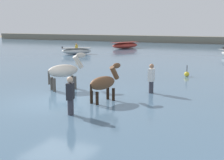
# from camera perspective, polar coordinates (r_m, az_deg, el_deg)

# --- Properties ---
(ground_plane) EXTENTS (120.00, 120.00, 0.00)m
(ground_plane) POSITION_cam_1_polar(r_m,az_deg,el_deg) (12.02, -9.93, -5.59)
(ground_plane) COLOR gray
(water_surface) EXTENTS (90.00, 90.00, 0.37)m
(water_surface) POSITION_cam_1_polar(r_m,az_deg,el_deg) (20.79, 5.93, 1.77)
(water_surface) COLOR slate
(water_surface) RESTS_ON ground
(horse_lead_bay) EXTENTS (0.80, 1.64, 1.78)m
(horse_lead_bay) POSITION_cam_1_polar(r_m,az_deg,el_deg) (11.53, -1.53, -0.72)
(horse_lead_bay) COLOR brown
(horse_lead_bay) RESTS_ON ground
(horse_trailing_pinto) EXTENTS (1.32, 1.68, 1.99)m
(horse_trailing_pinto) POSITION_cam_1_polar(r_m,az_deg,el_deg) (13.84, -8.78, 1.55)
(horse_trailing_pinto) COLOR beige
(horse_trailing_pinto) RESTS_ON ground
(boat_mid_channel) EXTENTS (2.96, 2.44, 1.10)m
(boat_mid_channel) POSITION_cam_1_polar(r_m,az_deg,el_deg) (30.26, -6.64, 5.39)
(boat_mid_channel) COLOR silver
(boat_mid_channel) RESTS_ON water_surface
(boat_distant_east) EXTENTS (2.80, 4.14, 0.75)m
(boat_distant_east) POSITION_cam_1_polar(r_m,az_deg,el_deg) (37.36, 2.47, 6.48)
(boat_distant_east) COLOR #BC382D
(boat_distant_east) RESTS_ON water_surface
(person_spectator_far) EXTENTS (0.28, 0.36, 1.63)m
(person_spectator_far) POSITION_cam_1_polar(r_m,az_deg,el_deg) (9.97, -7.75, -3.68)
(person_spectator_far) COLOR #383842
(person_spectator_far) RESTS_ON ground
(person_onlooker_left) EXTENTS (0.23, 0.34, 1.63)m
(person_onlooker_left) POSITION_cam_1_polar(r_m,az_deg,el_deg) (13.10, 7.32, -0.29)
(person_onlooker_left) COLOR #383842
(person_onlooker_left) RESTS_ON ground
(channel_buoy) EXTENTS (0.28, 0.28, 0.65)m
(channel_buoy) POSITION_cam_1_polar(r_m,az_deg,el_deg) (17.65, 13.75, 1.10)
(channel_buoy) COLOR yellow
(channel_buoy) RESTS_ON water_surface
(far_shoreline) EXTENTS (80.00, 2.40, 1.42)m
(far_shoreline) POSITION_cam_1_polar(r_m,az_deg,el_deg) (49.01, 17.18, 6.92)
(far_shoreline) COLOR #706B5B
(far_shoreline) RESTS_ON ground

